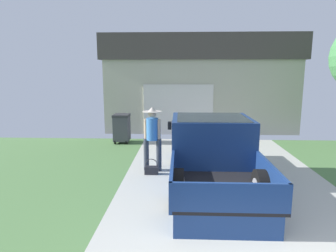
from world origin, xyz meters
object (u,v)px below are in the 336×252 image
(house_with_garage, at_px, (198,82))
(person_with_hat, at_px, (152,134))
(handbag, at_px, (151,169))
(wheeled_trash_bin, at_px, (122,127))
(pickup_truck, at_px, (211,152))

(house_with_garage, bearing_deg, person_with_hat, -102.60)
(person_with_hat, bearing_deg, house_with_garage, 87.53)
(handbag, distance_m, house_with_garage, 8.37)
(person_with_hat, height_order, wheeled_trash_bin, person_with_hat)
(pickup_truck, bearing_deg, wheeled_trash_bin, 128.12)
(person_with_hat, relative_size, house_with_garage, 0.20)
(person_with_hat, height_order, handbag, person_with_hat)
(pickup_truck, height_order, person_with_hat, person_with_hat)
(person_with_hat, relative_size, wheeled_trash_bin, 1.59)
(pickup_truck, xyz_separation_m, house_with_garage, (0.15, 8.19, 1.53))
(person_with_hat, height_order, house_with_garage, house_with_garage)
(pickup_truck, bearing_deg, person_with_hat, 159.25)
(handbag, bearing_deg, house_with_garage, 77.85)
(wheeled_trash_bin, bearing_deg, house_with_garage, 53.22)
(house_with_garage, relative_size, wheeled_trash_bin, 7.99)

